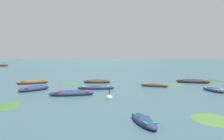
{
  "coord_description": "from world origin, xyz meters",
  "views": [
    {
      "loc": [
        -0.93,
        -4.52,
        3.15
      ],
      "look_at": [
        -0.58,
        58.7,
        0.16
      ],
      "focal_mm": 38.86,
      "sensor_mm": 36.0,
      "label": 1
    }
  ],
  "objects": [
    {
      "name": "rowboat_10",
      "position": [
        -4.27,
        16.1,
        0.18
      ],
      "size": [
        4.03,
        2.08,
        0.57
      ],
      "color": "navy",
      "rests_on": "ground"
    },
    {
      "name": "weed_patch_1",
      "position": [
        -5.76,
        25.41,
        0.0
      ],
      "size": [
        2.77,
        3.21,
        0.14
      ],
      "primitive_type": "ellipsoid",
      "rotation": [
        0.0,
        0.0,
        1.98
      ],
      "color": "#38662D",
      "rests_on": "ground"
    },
    {
      "name": "ground_plane",
      "position": [
        0.0,
        1500.0,
        0.0
      ],
      "size": [
        6000.0,
        6000.0,
        0.0
      ],
      "primitive_type": "plane",
      "color": "#385660"
    },
    {
      "name": "rowboat_11",
      "position": [
        -2.71,
        26.64,
        0.18
      ],
      "size": [
        3.53,
        1.25,
        0.58
      ],
      "color": "#4C3323",
      "rests_on": "ground"
    },
    {
      "name": "rowboat_8",
      "position": [
        8.99,
        18.68,
        0.15
      ],
      "size": [
        1.48,
        3.47,
        0.46
      ],
      "color": "navy",
      "rests_on": "ground"
    },
    {
      "name": "rowboat_4",
      "position": [
        9.69,
        26.62,
        0.2
      ],
      "size": [
        4.42,
        2.87,
        0.64
      ],
      "color": "#2D2826",
      "rests_on": "ground"
    },
    {
      "name": "weed_patch_4",
      "position": [
        4.31,
        7.76,
        0.0
      ],
      "size": [
        2.27,
        3.08,
        0.14
      ],
      "primitive_type": "ellipsoid",
      "rotation": [
        0.0,
        0.0,
        1.53
      ],
      "color": "#477033",
      "rests_on": "ground"
    },
    {
      "name": "rowboat_12",
      "position": [
        0.68,
        7.13,
        0.14
      ],
      "size": [
        1.36,
        3.2,
        0.44
      ],
      "color": "navy",
      "rests_on": "ground"
    },
    {
      "name": "weed_patch_3",
      "position": [
        -7.66,
        11.45,
        0.0
      ],
      "size": [
        1.97,
        3.58,
        0.14
      ],
      "primitive_type": "ellipsoid",
      "rotation": [
        0.0,
        0.0,
        1.79
      ],
      "color": "#38662D",
      "rests_on": "ground"
    },
    {
      "name": "weed_patch_0",
      "position": [
        13.4,
        29.68,
        0.0
      ],
      "size": [
        3.51,
        4.03,
        0.14
      ],
      "primitive_type": "ellipsoid",
      "rotation": [
        0.0,
        0.0,
        1.87
      ],
      "color": "#2D5628",
      "rests_on": "ground"
    },
    {
      "name": "weed_patch_2",
      "position": [
        6.44,
        24.37,
        0.0
      ],
      "size": [
        4.01,
        4.16,
        0.14
      ],
      "primitive_type": "ellipsoid",
      "rotation": [
        0.0,
        0.0,
        1.03
      ],
      "color": "#38662D",
      "rests_on": "ground"
    },
    {
      "name": "mountain_2",
      "position": [
        -208.76,
        2540.94,
        286.44
      ],
      "size": [
        2104.1,
        2104.1,
        572.87
      ],
      "primitive_type": "cone",
      "color": "slate",
      "rests_on": "ground"
    },
    {
      "name": "mountain_3",
      "position": [
        909.19,
        2185.09,
        185.28
      ],
      "size": [
        1384.63,
        1384.63,
        370.55
      ],
      "primitive_type": "cone",
      "color": "#4C5B56",
      "rests_on": "ground"
    },
    {
      "name": "rowboat_3",
      "position": [
        -8.48,
        19.24,
        0.19
      ],
      "size": [
        2.99,
        3.67,
        0.62
      ],
      "color": "navy",
      "rests_on": "ground"
    },
    {
      "name": "rowboat_1",
      "position": [
        -10.69,
        25.7,
        0.2
      ],
      "size": [
        4.06,
        3.09,
        0.66
      ],
      "color": "brown",
      "rests_on": "ground"
    },
    {
      "name": "mooring_buoy",
      "position": [
        -1.03,
        14.11,
        0.11
      ],
      "size": [
        0.5,
        0.5,
        0.92
      ],
      "color": "silver",
      "rests_on": "ground"
    },
    {
      "name": "rowboat_2",
      "position": [
        -2.45,
        20.24,
        0.16
      ],
      "size": [
        3.85,
        1.16,
        0.51
      ],
      "color": "navy",
      "rests_on": "ground"
    },
    {
      "name": "rowboat_6",
      "position": [
        3.97,
        22.43,
        0.16
      ],
      "size": [
        3.21,
        2.17,
        0.5
      ],
      "color": "#4C3323",
      "rests_on": "ground"
    }
  ]
}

